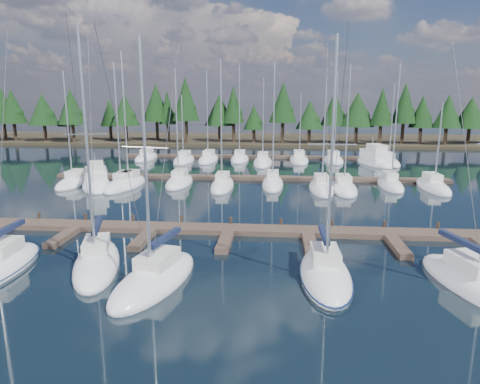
# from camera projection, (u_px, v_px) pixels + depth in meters

# --- Properties ---
(ground) EXTENTS (260.00, 260.00, 0.00)m
(ground) POSITION_uv_depth(u_px,v_px,m) (242.00, 197.00, 44.93)
(ground) COLOR black
(ground) RESTS_ON ground
(far_shore) EXTENTS (220.00, 30.00, 0.60)m
(far_shore) POSITION_uv_depth(u_px,v_px,m) (262.00, 139.00, 103.24)
(far_shore) COLOR #31291B
(far_shore) RESTS_ON ground
(main_dock) EXTENTS (44.00, 6.13, 0.90)m
(main_dock) POSITION_uv_depth(u_px,v_px,m) (228.00, 232.00, 32.59)
(main_dock) COLOR #4D3B30
(main_dock) RESTS_ON ground
(back_docks) EXTENTS (50.00, 21.80, 0.40)m
(back_docks) POSITION_uv_depth(u_px,v_px,m) (252.00, 166.00, 63.94)
(back_docks) COLOR #4D3B30
(back_docks) RESTS_ON ground
(front_sailboat_1) EXTENTS (3.25, 8.11, 15.13)m
(front_sailboat_1) POSITION_uv_depth(u_px,v_px,m) (1.00, 265.00, 25.83)
(front_sailboat_1) COLOR silver
(front_sailboat_1) RESTS_ON ground
(front_sailboat_2) EXTENTS (4.93, 8.63, 14.88)m
(front_sailboat_2) POSITION_uv_depth(u_px,v_px,m) (97.00, 262.00, 26.28)
(front_sailboat_2) COLOR silver
(front_sailboat_2) RESTS_ON ground
(front_sailboat_3) EXTENTS (4.75, 8.68, 14.02)m
(front_sailboat_3) POSITION_uv_depth(u_px,v_px,m) (155.00, 278.00, 24.00)
(front_sailboat_3) COLOR silver
(front_sailboat_3) RESTS_ON ground
(front_sailboat_4) EXTENTS (2.99, 8.28, 14.17)m
(front_sailboat_4) POSITION_uv_depth(u_px,v_px,m) (325.00, 274.00, 24.62)
(front_sailboat_4) COLOR silver
(front_sailboat_4) RESTS_ON ground
(front_sailboat_5) EXTENTS (5.03, 9.21, 14.53)m
(front_sailboat_5) POSITION_uv_depth(u_px,v_px,m) (475.00, 284.00, 23.30)
(front_sailboat_5) COLOR silver
(front_sailboat_5) RESTS_ON ground
(back_sailboat_rows) EXTENTS (44.67, 32.09, 16.19)m
(back_sailboat_rows) POSITION_uv_depth(u_px,v_px,m) (253.00, 170.00, 59.74)
(back_sailboat_rows) COLOR silver
(back_sailboat_rows) RESTS_ON ground
(motor_yacht_left) EXTENTS (6.79, 10.09, 4.81)m
(motor_yacht_left) POSITION_uv_depth(u_px,v_px,m) (96.00, 182.00, 50.08)
(motor_yacht_left) COLOR silver
(motor_yacht_left) RESTS_ON ground
(motor_yacht_right) EXTENTS (5.73, 10.80, 5.16)m
(motor_yacht_right) POSITION_uv_depth(u_px,v_px,m) (375.00, 161.00, 66.96)
(motor_yacht_right) COLOR silver
(motor_yacht_right) RESTS_ON ground
(tree_line) EXTENTS (185.79, 11.81, 13.91)m
(tree_line) POSITION_uv_depth(u_px,v_px,m) (248.00, 110.00, 92.40)
(tree_line) COLOR black
(tree_line) RESTS_ON far_shore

